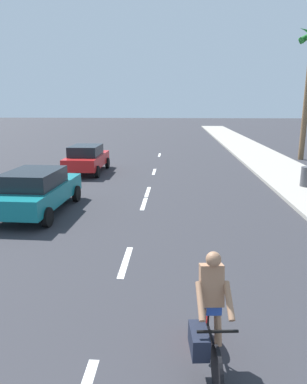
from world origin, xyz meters
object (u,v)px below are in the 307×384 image
object	(u,v)px
cyclist	(208,317)
trash_bin_far	(307,177)
parked_car_teal	(36,190)
parked_car_red	(87,158)

from	to	relation	value
cyclist	trash_bin_far	distance (m)	12.99
cyclist	trash_bin_far	xyz separation A→B (m)	(5.56, 11.73, -0.24)
parked_car_teal	parked_car_red	bearing A→B (deg)	92.26
parked_car_red	parked_car_teal	bearing A→B (deg)	-89.34
parked_car_teal	parked_car_red	distance (m)	7.67
parked_car_red	trash_bin_far	xyz separation A→B (m)	(11.08, -3.38, -0.25)
cyclist	trash_bin_far	size ratio (longest dim) A/B	2.04
trash_bin_far	cyclist	bearing A→B (deg)	-115.37
cyclist	trash_bin_far	bearing A→B (deg)	-120.40
cyclist	parked_car_red	xyz separation A→B (m)	(-5.52, 15.11, 0.01)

